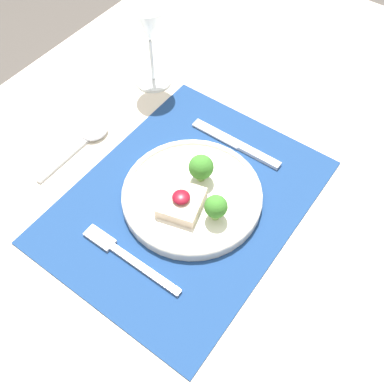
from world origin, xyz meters
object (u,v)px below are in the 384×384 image
at_px(fork, 125,255).
at_px(knife, 241,147).
at_px(spoon, 90,136).
at_px(wine_glass_near, 149,28).
at_px(dinner_plate, 193,194).

distance_m(fork, knife, 0.31).
bearing_deg(spoon, wine_glass_near, -0.12).
relative_size(spoon, wine_glass_near, 0.99).
relative_size(knife, wine_glass_near, 1.08).
height_order(dinner_plate, wine_glass_near, wine_glass_near).
distance_m(knife, wine_glass_near, 0.29).
xyz_separation_m(dinner_plate, fork, (-0.15, 0.02, -0.01)).
height_order(fork, wine_glass_near, wine_glass_near).
height_order(dinner_plate, spoon, dinner_plate).
bearing_deg(knife, fork, 172.44).
bearing_deg(dinner_plate, spoon, 89.80).
bearing_deg(spoon, fork, -126.09).
height_order(dinner_plate, fork, dinner_plate).
xyz_separation_m(dinner_plate, knife, (0.15, -0.01, -0.01)).
bearing_deg(dinner_plate, fork, 171.59).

